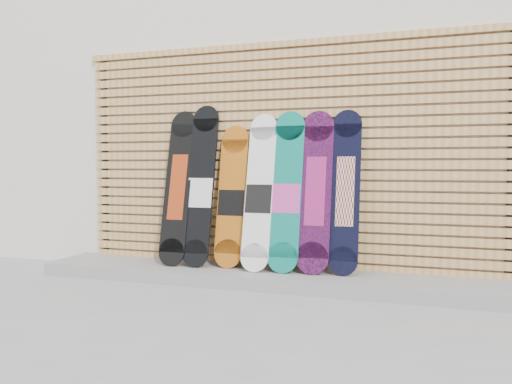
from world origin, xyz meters
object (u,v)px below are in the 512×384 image
(snowboard_1, at_px, (201,186))
(snowboard_5, at_px, (315,191))
(snowboard_6, at_px, (345,191))
(snowboard_2, at_px, (232,197))
(snowboard_0, at_px, (178,187))
(snowboard_3, at_px, (259,192))
(snowboard_4, at_px, (286,192))

(snowboard_1, height_order, snowboard_5, snowboard_1)
(snowboard_1, height_order, snowboard_6, snowboard_1)
(snowboard_1, relative_size, snowboard_2, 1.15)
(snowboard_6, bearing_deg, snowboard_5, -175.87)
(snowboard_0, relative_size, snowboard_5, 1.03)
(snowboard_0, height_order, snowboard_3, snowboard_0)
(snowboard_3, bearing_deg, snowboard_6, 3.38)
(snowboard_6, bearing_deg, snowboard_3, -176.62)
(snowboard_5, bearing_deg, snowboard_6, 4.13)
(snowboard_2, xyz_separation_m, snowboard_5, (0.83, -0.02, 0.07))
(snowboard_0, distance_m, snowboard_4, 1.11)
(snowboard_1, distance_m, snowboard_6, 1.41)
(snowboard_3, distance_m, snowboard_6, 0.80)
(snowboard_4, height_order, snowboard_6, snowboard_4)
(snowboard_1, relative_size, snowboard_6, 1.06)
(snowboard_1, distance_m, snowboard_5, 1.14)
(snowboard_0, bearing_deg, snowboard_1, 1.41)
(snowboard_1, distance_m, snowboard_2, 0.33)
(snowboard_0, distance_m, snowboard_1, 0.25)
(snowboard_0, relative_size, snowboard_6, 1.03)
(snowboard_3, bearing_deg, snowboard_1, 179.02)
(snowboard_0, bearing_deg, snowboard_6, 1.49)
(snowboard_5, relative_size, snowboard_6, 1.00)
(snowboard_5, distance_m, snowboard_6, 0.27)
(snowboard_0, relative_size, snowboard_4, 1.02)
(snowboard_1, height_order, snowboard_4, snowboard_1)
(snowboard_3, bearing_deg, snowboard_4, 2.74)
(snowboard_4, bearing_deg, snowboard_5, 3.25)
(snowboard_6, bearing_deg, snowboard_2, -179.97)
(snowboard_2, distance_m, snowboard_3, 0.30)
(snowboard_1, bearing_deg, snowboard_5, 0.88)
(snowboard_0, height_order, snowboard_4, snowboard_0)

